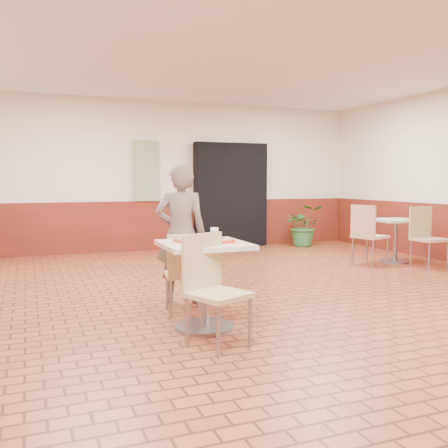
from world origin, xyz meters
name	(u,v)px	position (x,y,z in m)	size (l,w,h in m)	color
room_shell	(297,173)	(0.00, 0.00, 1.50)	(8.01, 10.01, 3.01)	brown
wainscot_band	(296,261)	(0.00, 0.00, 0.50)	(8.00, 10.00, 1.00)	maroon
corridor_doorway	(231,195)	(1.20, 4.88, 1.10)	(1.60, 0.22, 2.20)	black
promo_poster	(146,171)	(-0.60, 4.94, 1.60)	(0.50, 0.03, 1.20)	gray
main_table	(204,271)	(-1.27, -0.48, 0.56)	(0.78, 0.78, 0.83)	beige
chair_main_front	(212,284)	(-1.38, -0.97, 0.53)	(0.58, 0.58, 0.96)	tan
chair_main_back	(185,269)	(-1.29, 0.07, 0.48)	(0.45, 0.45, 0.86)	#D7C081
customer	(181,234)	(-1.19, 0.56, 0.80)	(0.58, 0.38, 1.60)	#6B5F53
serving_tray	(204,241)	(-1.27, -0.48, 0.84)	(0.48, 0.37, 0.03)	red
ring_donut	(190,237)	(-1.39, -0.39, 0.88)	(0.11, 0.11, 0.03)	tan
long_john_donut	(209,237)	(-1.24, -0.53, 0.88)	(0.16, 0.12, 0.05)	#EEB445
paper_cup	(214,233)	(-1.13, -0.38, 0.91)	(0.08, 0.08, 0.10)	white
second_table	(396,233)	(3.09, 1.98, 0.50)	(0.71, 0.71, 0.75)	beige
chair_second_left	(367,232)	(2.41, 1.87, 0.56)	(0.58, 0.58, 1.01)	tan
chair_second_front	(426,234)	(3.18, 1.37, 0.55)	(0.47, 0.47, 0.99)	tan
potted_plant	(304,225)	(2.71, 4.40, 0.45)	(0.81, 0.70, 0.89)	#2D7232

